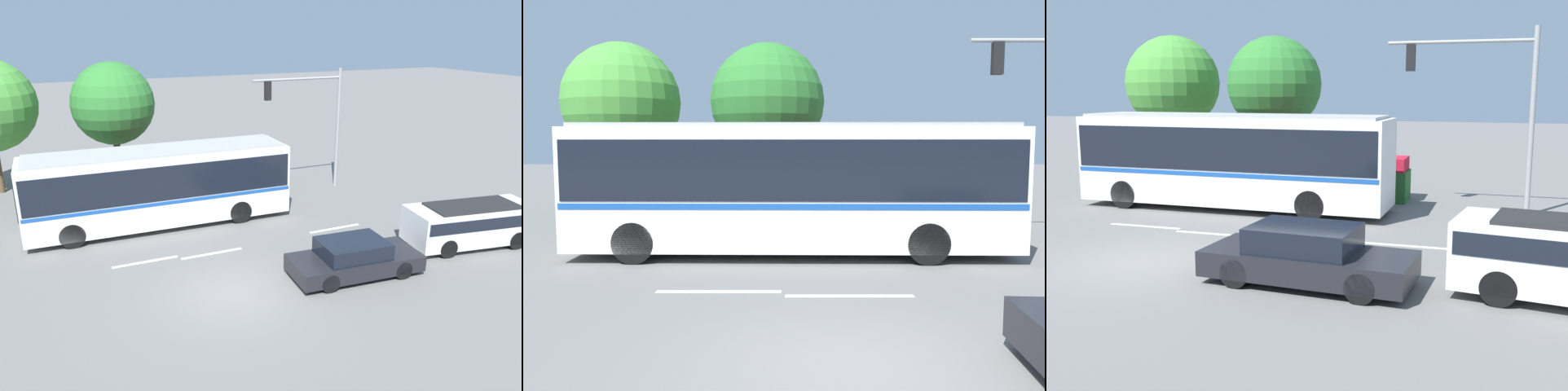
{
  "view_description": "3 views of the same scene",
  "coord_description": "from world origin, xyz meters",
  "views": [
    {
      "loc": [
        -4.93,
        -13.64,
        8.25
      ],
      "look_at": [
        2.28,
        2.93,
        2.13
      ],
      "focal_mm": 34.78,
      "sensor_mm": 36.0,
      "label": 1
    },
    {
      "loc": [
        -0.89,
        -6.41,
        2.8
      ],
      "look_at": [
        -0.87,
        5.9,
        1.61
      ],
      "focal_mm": 36.11,
      "sensor_mm": 36.0,
      "label": 2
    },
    {
      "loc": [
        8.08,
        -12.57,
        4.15
      ],
      "look_at": [
        2.77,
        4.48,
        1.04
      ],
      "focal_mm": 41.8,
      "sensor_mm": 36.0,
      "label": 3
    }
  ],
  "objects": [
    {
      "name": "ground_plane",
      "position": [
        0.0,
        0.0,
        0.0
      ],
      "size": [
        140.0,
        140.0,
        0.0
      ],
      "primitive_type": "plane",
      "color": "slate"
    },
    {
      "name": "street_tree_centre",
      "position": [
        -1.5,
        13.28,
        4.41
      ],
      "size": [
        4.23,
        4.23,
        6.53
      ],
      "color": "brown",
      "rests_on": "ground"
    },
    {
      "name": "traffic_light_pole",
      "position": [
        7.93,
        8.71,
        4.05
      ],
      "size": [
        4.89,
        0.24,
        6.19
      ],
      "rotation": [
        0.0,
        0.0,
        3.14
      ],
      "color": "gray",
      "rests_on": "ground"
    },
    {
      "name": "flowering_hedge",
      "position": [
        1.63,
        10.17,
        0.81
      ],
      "size": [
        6.72,
        1.51,
        1.65
      ],
      "color": "#286028",
      "rests_on": "ground"
    },
    {
      "name": "sedan_foreground",
      "position": [
        4.31,
        -0.45,
        0.61
      ],
      "size": [
        4.65,
        2.19,
        1.28
      ],
      "rotation": [
        0.0,
        0.0,
        -0.07
      ],
      "color": "black",
      "rests_on": "ground"
    },
    {
      "name": "lane_stripe_near",
      "position": [
        0.33,
        3.09,
        0.01
      ],
      "size": [
        2.4,
        0.16,
        0.01
      ],
      "primitive_type": "cube",
      "color": "silver",
      "rests_on": "ground"
    },
    {
      "name": "lane_stripe_far",
      "position": [
        5.92,
        3.39,
        0.01
      ],
      "size": [
        2.4,
        0.16,
        0.01
      ],
      "primitive_type": "cube",
      "color": "silver",
      "rests_on": "ground"
    },
    {
      "name": "street_tree_left",
      "position": [
        -7.3,
        14.52,
        4.49
      ],
      "size": [
        4.6,
        4.6,
        6.8
      ],
      "color": "brown",
      "rests_on": "ground"
    },
    {
      "name": "lane_stripe_mid",
      "position": [
        -2.14,
        3.39,
        0.01
      ],
      "size": [
        2.4,
        0.16,
        0.01
      ],
      "primitive_type": "cube",
      "color": "silver",
      "rests_on": "ground"
    },
    {
      "name": "city_bus",
      "position": [
        -0.7,
        6.9,
        1.89
      ],
      "size": [
        11.1,
        2.81,
        3.33
      ],
      "rotation": [
        0.0,
        0.0,
        3.13
      ],
      "color": "silver",
      "rests_on": "ground"
    }
  ]
}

